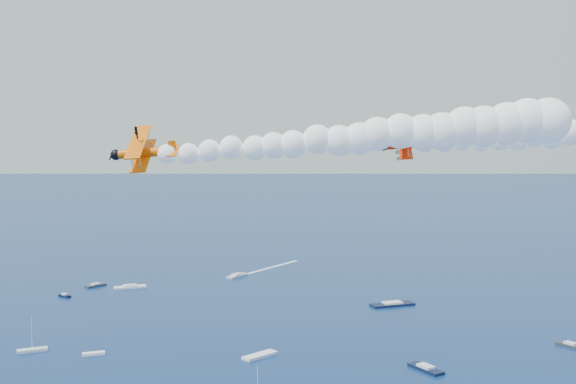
# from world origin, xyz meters

# --- Properties ---
(biplane_lead) EXTENTS (8.66, 10.48, 8.98)m
(biplane_lead) POSITION_xyz_m (22.44, 36.18, 55.37)
(biplane_lead) COLOR #F72905
(biplane_trail) EXTENTS (9.65, 11.81, 9.71)m
(biplane_trail) POSITION_xyz_m (-10.62, 13.40, 54.73)
(biplane_trail) COLOR #FB6405
(smoke_trail_trail) EXTENTS (53.02, 16.04, 9.62)m
(smoke_trail_trail) POSITION_xyz_m (15.63, 16.18, 56.71)
(smoke_trail_trail) COLOR white
(spectator_boats) EXTENTS (221.93, 192.20, 0.70)m
(spectator_boats) POSITION_xyz_m (6.26, 110.25, 0.35)
(spectator_boats) COLOR white
(spectator_boats) RESTS_ON ground
(boat_wakes) EXTENTS (131.29, 193.51, 0.04)m
(boat_wakes) POSITION_xyz_m (36.53, 139.21, 0.03)
(boat_wakes) COLOR white
(boat_wakes) RESTS_ON ground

